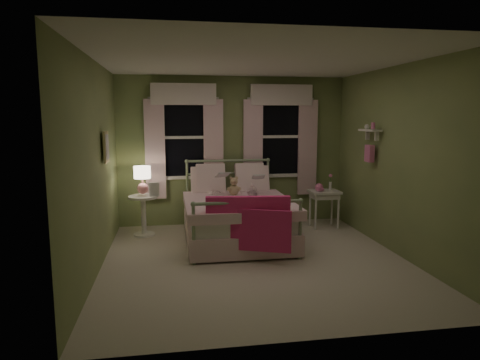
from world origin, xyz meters
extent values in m
plane|color=beige|center=(0.00, 0.00, 0.00)|extent=(4.20, 4.20, 0.00)
plane|color=white|center=(0.00, 0.00, 2.60)|extent=(4.20, 4.20, 0.00)
plane|color=#8C9B5D|center=(0.00, 2.10, 1.30)|extent=(4.00, 0.00, 4.00)
plane|color=#8C9B5D|center=(0.00, -2.10, 1.30)|extent=(4.00, 0.00, 4.00)
plane|color=#8C9B5D|center=(-2.00, 0.00, 1.30)|extent=(0.00, 4.20, 4.20)
plane|color=#8C9B5D|center=(2.00, 0.00, 1.30)|extent=(0.00, 4.20, 4.20)
cube|color=white|center=(-0.11, 0.94, 0.42)|extent=(1.44, 1.94, 0.26)
cube|color=white|center=(-0.11, 0.94, 0.18)|extent=(1.54, 2.02, 0.30)
cube|color=white|center=(-0.11, 0.79, 0.60)|extent=(1.58, 1.75, 0.14)
cylinder|color=#9EB793|center=(-0.80, 0.94, 0.30)|extent=(0.04, 1.90, 0.04)
cylinder|color=#9EB793|center=(0.58, 0.94, 0.30)|extent=(0.04, 1.90, 0.04)
cylinder|color=#9EB793|center=(-0.82, 1.91, 0.57)|extent=(0.04, 0.04, 1.15)
cylinder|color=#9EB793|center=(0.60, 1.91, 0.57)|extent=(0.04, 0.04, 1.15)
sphere|color=#9EB793|center=(-0.82, 1.91, 1.15)|extent=(0.07, 0.07, 0.07)
sphere|color=#9EB793|center=(0.60, 1.91, 1.15)|extent=(0.07, 0.07, 0.07)
cylinder|color=#9EB793|center=(-0.11, 1.91, 1.15)|extent=(1.42, 0.04, 0.04)
cylinder|color=#9EB793|center=(-0.11, 1.91, 0.93)|extent=(1.38, 0.03, 0.03)
cylinder|color=#9EB793|center=(-0.82, -0.03, 0.40)|extent=(0.04, 0.04, 0.80)
cylinder|color=#9EB793|center=(0.60, -0.03, 0.40)|extent=(0.04, 0.04, 0.80)
sphere|color=#9EB793|center=(-0.82, -0.03, 0.80)|extent=(0.07, 0.07, 0.07)
sphere|color=#9EB793|center=(0.60, -0.03, 0.80)|extent=(0.07, 0.07, 0.07)
cylinder|color=#9EB793|center=(-0.11, -0.03, 0.80)|extent=(1.42, 0.04, 0.04)
cube|color=white|center=(-0.49, 1.64, 0.80)|extent=(0.55, 0.32, 0.57)
cube|color=white|center=(0.27, 1.64, 0.80)|extent=(0.55, 0.32, 0.57)
cube|color=white|center=(-0.44, 1.64, 0.88)|extent=(0.48, 0.30, 0.51)
cube|color=white|center=(0.22, 1.64, 0.88)|extent=(0.48, 0.30, 0.51)
cube|color=#EA2D77|center=(-0.11, -0.03, 0.72)|extent=(1.10, 0.22, 0.32)
cube|color=#D92A6E|center=(-0.11, -0.10, 0.45)|extent=(1.04, 0.44, 0.55)
imported|color=#F7D1DD|center=(-0.39, 1.39, 0.93)|extent=(0.29, 0.22, 0.71)
imported|color=#F7D1DD|center=(0.17, 1.39, 0.90)|extent=(0.33, 0.27, 0.66)
imported|color=beige|center=(-0.39, 1.14, 0.96)|extent=(0.21, 0.14, 0.26)
imported|color=beige|center=(0.17, 1.14, 0.92)|extent=(0.21, 0.13, 0.26)
sphere|color=tan|center=(-0.11, 1.24, 0.75)|extent=(0.17, 0.17, 0.17)
sphere|color=tan|center=(-0.11, 1.22, 0.89)|extent=(0.12, 0.12, 0.12)
sphere|color=tan|center=(-0.16, 1.22, 0.95)|extent=(0.05, 0.05, 0.05)
sphere|color=tan|center=(-0.07, 1.22, 0.95)|extent=(0.05, 0.05, 0.05)
sphere|color=tan|center=(-0.19, 1.21, 0.77)|extent=(0.07, 0.07, 0.07)
sphere|color=tan|center=(-0.03, 1.21, 0.77)|extent=(0.07, 0.07, 0.07)
sphere|color=#8C6B51|center=(-0.11, 1.17, 0.89)|extent=(0.04, 0.04, 0.04)
cylinder|color=white|center=(-1.54, 1.50, 0.63)|extent=(0.46, 0.46, 0.04)
cylinder|color=white|center=(-1.54, 1.50, 0.32)|extent=(0.08, 0.08, 0.60)
cylinder|color=white|center=(-1.54, 1.50, 0.01)|extent=(0.34, 0.34, 0.03)
sphere|color=#DA8185|center=(-1.54, 1.50, 0.77)|extent=(0.18, 0.18, 0.18)
cylinder|color=pink|center=(-1.54, 1.50, 0.89)|extent=(0.03, 0.03, 0.11)
cylinder|color=#FFEAC6|center=(-1.54, 1.50, 1.03)|extent=(0.27, 0.27, 0.19)
imported|color=beige|center=(-1.44, 1.42, 0.66)|extent=(0.16, 0.22, 0.02)
cube|color=white|center=(1.50, 1.49, 0.63)|extent=(0.50, 0.40, 0.04)
cube|color=white|center=(1.50, 1.49, 0.56)|extent=(0.44, 0.34, 0.08)
cylinder|color=white|center=(1.30, 1.34, 0.31)|extent=(0.04, 0.04, 0.60)
cylinder|color=white|center=(1.70, 1.34, 0.31)|extent=(0.04, 0.04, 0.60)
cylinder|color=white|center=(1.30, 1.64, 0.31)|extent=(0.04, 0.04, 0.60)
cylinder|color=white|center=(1.70, 1.64, 0.31)|extent=(0.04, 0.04, 0.60)
sphere|color=pink|center=(1.40, 1.49, 0.71)|extent=(0.14, 0.14, 0.14)
cube|color=pink|center=(1.40, 1.40, 0.69)|extent=(0.11, 0.07, 0.04)
cylinder|color=white|center=(1.62, 1.54, 0.72)|extent=(0.05, 0.05, 0.14)
cylinder|color=#4C7F3F|center=(1.62, 1.54, 0.83)|extent=(0.01, 0.01, 0.12)
sphere|color=pink|center=(1.62, 1.54, 0.90)|extent=(0.06, 0.06, 0.06)
cube|color=black|center=(-0.85, 2.08, 1.55)|extent=(0.76, 0.02, 1.35)
cube|color=white|center=(-0.85, 2.06, 2.25)|extent=(0.84, 0.05, 0.06)
cube|color=white|center=(-0.85, 2.06, 0.85)|extent=(0.84, 0.05, 0.06)
cube|color=white|center=(-1.25, 2.06, 1.55)|extent=(0.06, 0.05, 1.40)
cube|color=white|center=(-0.45, 2.06, 1.55)|extent=(0.06, 0.05, 1.40)
cube|color=white|center=(-0.85, 2.06, 1.55)|extent=(0.76, 0.04, 0.05)
cube|color=white|center=(-1.35, 2.02, 1.35)|extent=(0.34, 0.06, 1.70)
cube|color=white|center=(-0.35, 2.02, 1.35)|extent=(0.34, 0.06, 1.70)
cube|color=white|center=(-0.85, 2.00, 2.28)|extent=(1.10, 0.08, 0.36)
cylinder|color=white|center=(-0.85, 2.04, 2.22)|extent=(1.20, 0.03, 0.03)
cube|color=black|center=(0.85, 2.08, 1.55)|extent=(0.76, 0.02, 1.35)
cube|color=white|center=(0.85, 2.06, 2.25)|extent=(0.84, 0.05, 0.06)
cube|color=white|center=(0.85, 2.06, 0.85)|extent=(0.84, 0.05, 0.06)
cube|color=white|center=(0.45, 2.06, 1.55)|extent=(0.06, 0.05, 1.40)
cube|color=white|center=(1.25, 2.06, 1.55)|extent=(0.06, 0.05, 1.40)
cube|color=white|center=(0.85, 2.06, 1.55)|extent=(0.76, 0.04, 0.05)
cube|color=white|center=(0.35, 2.02, 1.35)|extent=(0.34, 0.06, 1.70)
cube|color=silver|center=(1.35, 2.02, 1.35)|extent=(0.34, 0.06, 1.70)
cube|color=white|center=(0.85, 2.00, 2.28)|extent=(1.10, 0.08, 0.36)
cylinder|color=white|center=(0.85, 2.04, 2.22)|extent=(1.20, 0.03, 0.03)
cube|color=white|center=(1.89, 0.70, 1.70)|extent=(0.15, 0.50, 0.03)
cube|color=white|center=(1.93, 0.55, 1.62)|extent=(0.06, 0.03, 0.14)
cube|color=white|center=(1.93, 0.85, 1.62)|extent=(0.06, 0.03, 0.14)
cylinder|color=pink|center=(1.89, 0.60, 1.77)|extent=(0.06, 0.06, 0.10)
sphere|color=white|center=(1.89, 0.80, 1.75)|extent=(0.08, 0.08, 0.08)
cube|color=pink|center=(1.90, 0.70, 1.35)|extent=(0.08, 0.18, 0.26)
cube|color=beige|center=(-1.95, 0.60, 1.50)|extent=(0.03, 0.32, 0.42)
cube|color=silver|center=(-1.94, 0.60, 1.50)|extent=(0.01, 0.25, 0.34)
camera|label=1|loc=(-1.09, -5.39, 1.91)|focal=32.00mm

